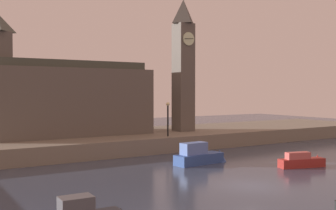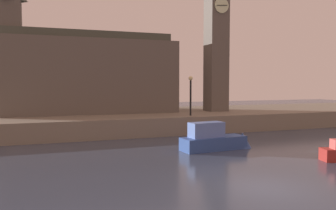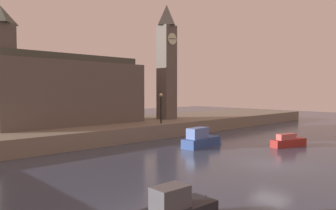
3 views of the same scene
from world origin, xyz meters
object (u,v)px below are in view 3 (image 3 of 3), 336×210
(boat_barge_dark, at_px, (182,210))
(boat_dinghy_red, at_px, (290,141))
(clock_tower, at_px, (167,60))
(parliament_hall, at_px, (66,90))
(streetlamp, at_px, (161,104))
(boat_tour_blue, at_px, (204,139))

(boat_barge_dark, bearing_deg, boat_dinghy_red, 14.89)
(clock_tower, xyz_separation_m, boat_dinghy_red, (0.27, -16.47, -8.58))
(boat_dinghy_red, bearing_deg, parliament_hall, 124.21)
(streetlamp, relative_size, boat_dinghy_red, 0.78)
(streetlamp, relative_size, boat_barge_dark, 0.86)
(boat_barge_dark, bearing_deg, parliament_hall, 74.18)
(clock_tower, height_order, parliament_hall, clock_tower)
(clock_tower, bearing_deg, boat_dinghy_red, -89.06)
(boat_barge_dark, relative_size, boat_dinghy_red, 0.90)
(clock_tower, bearing_deg, boat_barge_dark, -131.84)
(parliament_hall, distance_m, boat_dinghy_red, 23.38)
(parliament_hall, xyz_separation_m, boat_dinghy_red, (12.86, -18.92, -4.80))
(parliament_hall, xyz_separation_m, boat_barge_dark, (-6.85, -24.17, -4.72))
(boat_tour_blue, bearing_deg, streetlamp, 80.25)
(streetlamp, bearing_deg, boat_dinghy_red, -69.96)
(streetlamp, bearing_deg, clock_tower, 40.51)
(boat_dinghy_red, bearing_deg, boat_barge_dark, -165.11)
(boat_tour_blue, xyz_separation_m, boat_dinghy_red, (5.90, -5.45, -0.18))
(clock_tower, height_order, streetlamp, clock_tower)
(clock_tower, distance_m, streetlamp, 7.90)
(boat_barge_dark, bearing_deg, clock_tower, 48.16)
(clock_tower, bearing_deg, boat_tour_blue, -117.04)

